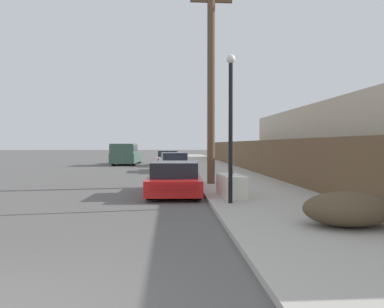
{
  "coord_description": "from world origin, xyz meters",
  "views": [
    {
      "loc": [
        2.02,
        -3.1,
        1.81
      ],
      "look_at": [
        3.02,
        12.05,
        1.38
      ],
      "focal_mm": 32.0,
      "sensor_mm": 36.0,
      "label": 1
    }
  ],
  "objects": [
    {
      "name": "sidewalk_curb",
      "position": [
        5.3,
        23.5,
        0.06
      ],
      "size": [
        4.2,
        63.0,
        0.12
      ],
      "primitive_type": "cube",
      "color": "#ADA89E",
      "rests_on": "ground"
    },
    {
      "name": "discarded_fridge",
      "position": [
        4.01,
        7.83,
        0.47
      ],
      "size": [
        0.78,
        1.67,
        0.73
      ],
      "rotation": [
        0.0,
        0.0,
        0.07
      ],
      "color": "silver",
      "rests_on": "sidewalk_curb"
    },
    {
      "name": "parked_sports_car_red",
      "position": [
        2.21,
        9.26,
        0.55
      ],
      "size": [
        1.99,
        4.14,
        1.19
      ],
      "rotation": [
        0.0,
        0.0,
        -0.04
      ],
      "color": "red",
      "rests_on": "ground"
    },
    {
      "name": "car_parked_mid",
      "position": [
        2.29,
        19.96,
        0.6
      ],
      "size": [
        2.14,
        4.35,
        1.26
      ],
      "rotation": [
        0.0,
        0.0,
        0.07
      ],
      "color": "silver",
      "rests_on": "ground"
    },
    {
      "name": "car_parked_far",
      "position": [
        1.97,
        26.1,
        0.61
      ],
      "size": [
        2.15,
        4.69,
        1.29
      ],
      "rotation": [
        0.0,
        0.0,
        -0.08
      ],
      "color": "silver",
      "rests_on": "ground"
    },
    {
      "name": "pickup_truck",
      "position": [
        -1.86,
        27.63,
        0.93
      ],
      "size": [
        2.33,
        5.63,
        1.87
      ],
      "rotation": [
        0.0,
        0.0,
        3.1
      ],
      "color": "#385647",
      "rests_on": "ground"
    },
    {
      "name": "utility_pole",
      "position": [
        3.81,
        11.59,
        4.56
      ],
      "size": [
        1.8,
        0.33,
        8.69
      ],
      "color": "brown",
      "rests_on": "sidewalk_curb"
    },
    {
      "name": "street_lamp",
      "position": [
        3.77,
        6.62,
        2.62
      ],
      "size": [
        0.26,
        0.26,
        4.26
      ],
      "color": "black",
      "rests_on": "sidewalk_curb"
    },
    {
      "name": "brush_pile",
      "position": [
        5.71,
        3.71,
        0.48
      ],
      "size": [
        1.88,
        1.26,
        0.71
      ],
      "color": "brown",
      "rests_on": "sidewalk_curb"
    },
    {
      "name": "wooden_fence",
      "position": [
        7.25,
        22.73,
        1.08
      ],
      "size": [
        0.08,
        42.35,
        1.93
      ],
      "primitive_type": "cube",
      "color": "brown",
      "rests_on": "sidewalk_curb"
    }
  ]
}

